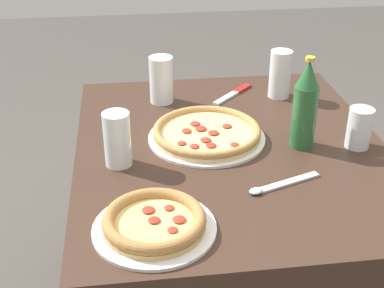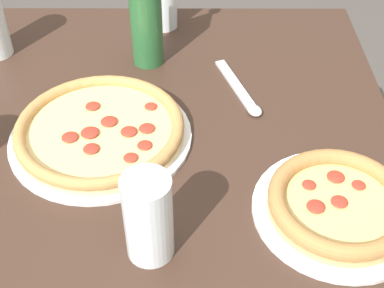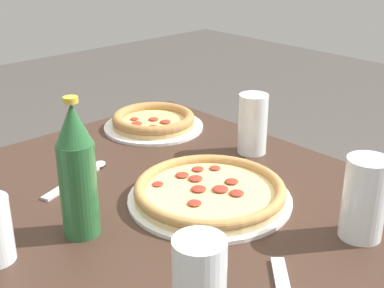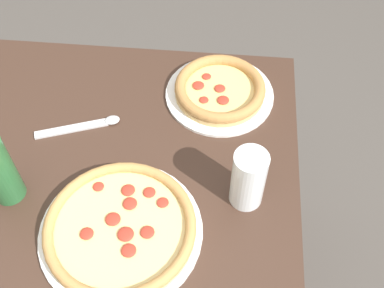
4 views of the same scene
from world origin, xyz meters
name	(u,v)px [view 4 (image 4 of 4)]	position (x,y,z in m)	size (l,w,h in m)	color
table	(117,275)	(0.00, 0.00, 0.35)	(1.00, 0.85, 0.70)	#3D281E
pizza_veggie	(120,228)	(0.05, 0.06, 0.72)	(0.33, 0.33, 0.04)	white
pizza_margherita	(220,90)	(-0.35, 0.24, 0.72)	(0.27, 0.27, 0.04)	white
glass_red_wine	(248,181)	(-0.06, 0.31, 0.77)	(0.07, 0.07, 0.14)	white
spoon	(87,125)	(-0.22, -0.07, 0.71)	(0.09, 0.20, 0.01)	silver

